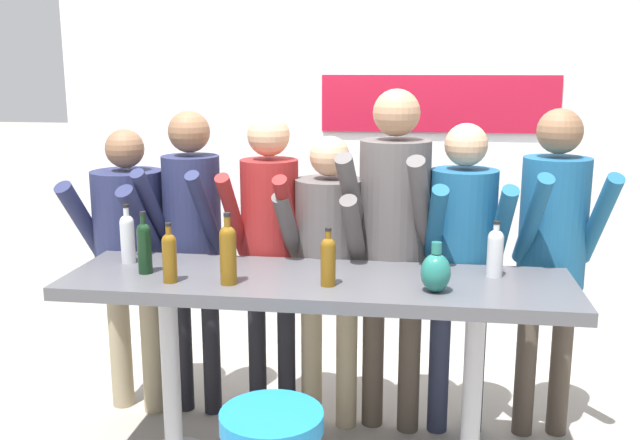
{
  "coord_description": "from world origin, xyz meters",
  "views": [
    {
      "loc": [
        0.46,
        -3.11,
        1.94
      ],
      "look_at": [
        0.0,
        0.1,
        1.23
      ],
      "focal_mm": 40.0,
      "sensor_mm": 36.0,
      "label": 1
    }
  ],
  "objects_px": {
    "person_left": "(192,228)",
    "decorative_vase": "(436,272)",
    "person_center_right": "(394,224)",
    "person_far_left": "(129,242)",
    "wine_bottle_0": "(328,259)",
    "wine_bottle_3": "(169,255)",
    "person_right": "(462,246)",
    "wine_bottle_5": "(495,251)",
    "person_far_right": "(553,238)",
    "person_center_left": "(269,233)",
    "wine_bottle_1": "(228,252)",
    "tasting_table": "(317,308)",
    "wine_bottle_4": "(144,245)",
    "person_center": "(329,252)",
    "wine_bottle_2": "(127,236)"
  },
  "relations": [
    {
      "from": "tasting_table",
      "to": "person_far_right",
      "type": "relative_size",
      "value": 1.35
    },
    {
      "from": "wine_bottle_4",
      "to": "wine_bottle_5",
      "type": "relative_size",
      "value": 1.13
    },
    {
      "from": "person_far_right",
      "to": "wine_bottle_3",
      "type": "bearing_deg",
      "value": -167.88
    },
    {
      "from": "wine_bottle_4",
      "to": "person_left",
      "type": "bearing_deg",
      "value": 85.35
    },
    {
      "from": "person_center_right",
      "to": "person_far_right",
      "type": "xyz_separation_m",
      "value": [
        0.8,
        0.05,
        -0.06
      ]
    },
    {
      "from": "person_center_right",
      "to": "wine_bottle_0",
      "type": "distance_m",
      "value": 0.65
    },
    {
      "from": "tasting_table",
      "to": "wine_bottle_2",
      "type": "bearing_deg",
      "value": 172.98
    },
    {
      "from": "person_center",
      "to": "wine_bottle_0",
      "type": "height_order",
      "value": "person_center"
    },
    {
      "from": "wine_bottle_0",
      "to": "wine_bottle_1",
      "type": "bearing_deg",
      "value": -174.88
    },
    {
      "from": "person_far_left",
      "to": "decorative_vase",
      "type": "height_order",
      "value": "person_far_left"
    },
    {
      "from": "tasting_table",
      "to": "wine_bottle_4",
      "type": "xyz_separation_m",
      "value": [
        -0.81,
        -0.04,
        0.28
      ]
    },
    {
      "from": "wine_bottle_0",
      "to": "tasting_table",
      "type": "bearing_deg",
      "value": 120.68
    },
    {
      "from": "person_center",
      "to": "decorative_vase",
      "type": "xyz_separation_m",
      "value": [
        0.54,
        -0.61,
        0.09
      ]
    },
    {
      "from": "wine_bottle_2",
      "to": "wine_bottle_1",
      "type": "bearing_deg",
      "value": -24.79
    },
    {
      "from": "tasting_table",
      "to": "wine_bottle_1",
      "type": "height_order",
      "value": "wine_bottle_1"
    },
    {
      "from": "wine_bottle_3",
      "to": "person_right",
      "type": "bearing_deg",
      "value": 26.28
    },
    {
      "from": "person_center_left",
      "to": "tasting_table",
      "type": "bearing_deg",
      "value": -51.62
    },
    {
      "from": "person_far_left",
      "to": "person_far_right",
      "type": "bearing_deg",
      "value": 11.38
    },
    {
      "from": "person_right",
      "to": "wine_bottle_5",
      "type": "height_order",
      "value": "person_right"
    },
    {
      "from": "person_center",
      "to": "wine_bottle_2",
      "type": "distance_m",
      "value": 1.03
    },
    {
      "from": "wine_bottle_0",
      "to": "wine_bottle_2",
      "type": "height_order",
      "value": "wine_bottle_2"
    },
    {
      "from": "person_center_left",
      "to": "wine_bottle_3",
      "type": "relative_size",
      "value": 6.21
    },
    {
      "from": "person_center_right",
      "to": "decorative_vase",
      "type": "bearing_deg",
      "value": -60.46
    },
    {
      "from": "person_left",
      "to": "tasting_table",
      "type": "bearing_deg",
      "value": -28.59
    },
    {
      "from": "decorative_vase",
      "to": "wine_bottle_1",
      "type": "bearing_deg",
      "value": -178.9
    },
    {
      "from": "tasting_table",
      "to": "person_far_left",
      "type": "height_order",
      "value": "person_far_left"
    },
    {
      "from": "person_left",
      "to": "decorative_vase",
      "type": "relative_size",
      "value": 7.76
    },
    {
      "from": "person_center_right",
      "to": "wine_bottle_3",
      "type": "height_order",
      "value": "person_center_right"
    },
    {
      "from": "person_far_left",
      "to": "wine_bottle_4",
      "type": "height_order",
      "value": "person_far_left"
    },
    {
      "from": "person_center",
      "to": "wine_bottle_2",
      "type": "height_order",
      "value": "person_center"
    },
    {
      "from": "wine_bottle_0",
      "to": "person_right",
      "type": "bearing_deg",
      "value": 44.51
    },
    {
      "from": "wine_bottle_1",
      "to": "wine_bottle_5",
      "type": "bearing_deg",
      "value": 13.62
    },
    {
      "from": "wine_bottle_4",
      "to": "wine_bottle_2",
      "type": "bearing_deg",
      "value": 133.36
    },
    {
      "from": "wine_bottle_0",
      "to": "wine_bottle_3",
      "type": "height_order",
      "value": "wine_bottle_3"
    },
    {
      "from": "person_center_left",
      "to": "wine_bottle_2",
      "type": "bearing_deg",
      "value": -145.19
    },
    {
      "from": "wine_bottle_0",
      "to": "wine_bottle_4",
      "type": "relative_size",
      "value": 0.89
    },
    {
      "from": "person_right",
      "to": "person_far_right",
      "type": "height_order",
      "value": "person_far_right"
    },
    {
      "from": "person_center_left",
      "to": "person_far_right",
      "type": "relative_size",
      "value": 0.98
    },
    {
      "from": "person_far_right",
      "to": "decorative_vase",
      "type": "relative_size",
      "value": 7.88
    },
    {
      "from": "wine_bottle_0",
      "to": "wine_bottle_3",
      "type": "distance_m",
      "value": 0.71
    },
    {
      "from": "person_far_left",
      "to": "person_left",
      "type": "bearing_deg",
      "value": 12.95
    },
    {
      "from": "person_center",
      "to": "wine_bottle_4",
      "type": "height_order",
      "value": "person_center"
    },
    {
      "from": "wine_bottle_3",
      "to": "decorative_vase",
      "type": "relative_size",
      "value": 1.24
    },
    {
      "from": "person_center_left",
      "to": "wine_bottle_1",
      "type": "bearing_deg",
      "value": -89.9
    },
    {
      "from": "decorative_vase",
      "to": "wine_bottle_3",
      "type": "bearing_deg",
      "value": -178.63
    },
    {
      "from": "wine_bottle_3",
      "to": "person_center_right",
      "type": "bearing_deg",
      "value": 33.58
    },
    {
      "from": "person_center_left",
      "to": "wine_bottle_5",
      "type": "xyz_separation_m",
      "value": [
        1.13,
        -0.35,
        0.04
      ]
    },
    {
      "from": "person_left",
      "to": "wine_bottle_5",
      "type": "bearing_deg",
      "value": -8.07
    },
    {
      "from": "person_far_left",
      "to": "person_right",
      "type": "height_order",
      "value": "person_right"
    },
    {
      "from": "person_center_right",
      "to": "person_far_left",
      "type": "bearing_deg",
      "value": -169.86
    }
  ]
}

